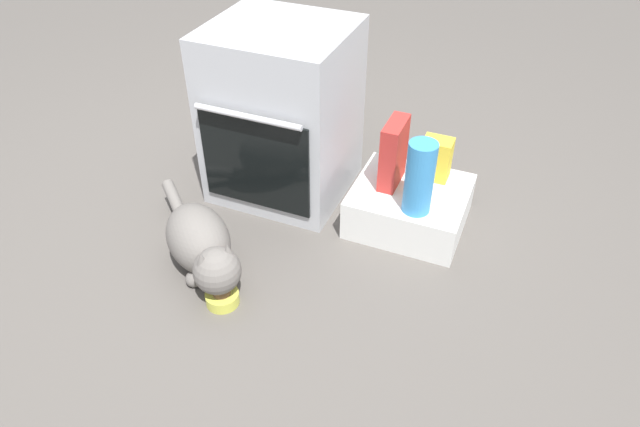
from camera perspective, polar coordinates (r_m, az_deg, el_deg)
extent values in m
plane|color=#56514C|center=(2.39, -6.48, -2.50)|extent=(8.00, 8.00, 0.00)
cube|color=#B7BABF|center=(2.49, -3.72, 9.92)|extent=(0.56, 0.52, 0.75)
cube|color=black|center=(2.33, -6.47, 4.97)|extent=(0.48, 0.01, 0.41)
cylinder|color=silver|center=(2.20, -7.25, 9.50)|extent=(0.45, 0.02, 0.02)
cube|color=white|center=(2.44, 8.84, 0.74)|extent=(0.46, 0.42, 0.18)
cylinder|color=#D1D14C|center=(2.14, -9.66, -8.24)|extent=(0.12, 0.12, 0.05)
sphere|color=brown|center=(2.13, -9.71, -7.94)|extent=(0.07, 0.07, 0.07)
ellipsoid|color=slate|center=(2.23, -12.00, -2.39)|extent=(0.41, 0.40, 0.23)
sphere|color=slate|center=(2.06, -10.17, -5.60)|extent=(0.17, 0.17, 0.17)
cone|color=slate|center=(2.03, -9.11, -3.87)|extent=(0.06, 0.06, 0.08)
cone|color=slate|center=(2.01, -11.64, -4.68)|extent=(0.06, 0.06, 0.08)
cylinder|color=slate|center=(2.49, -13.88, 0.49)|extent=(0.26, 0.23, 0.13)
sphere|color=slate|center=(2.23, -9.31, -5.36)|extent=(0.06, 0.06, 0.06)
sphere|color=slate|center=(2.21, -12.39, -6.35)|extent=(0.06, 0.06, 0.06)
cylinder|color=#388CD1|center=(2.19, 9.84, 3.50)|extent=(0.11, 0.11, 0.30)
cube|color=#B72D28|center=(2.34, 7.30, 5.95)|extent=(0.07, 0.18, 0.28)
cube|color=yellow|center=(2.42, 11.44, 5.35)|extent=(0.12, 0.09, 0.18)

